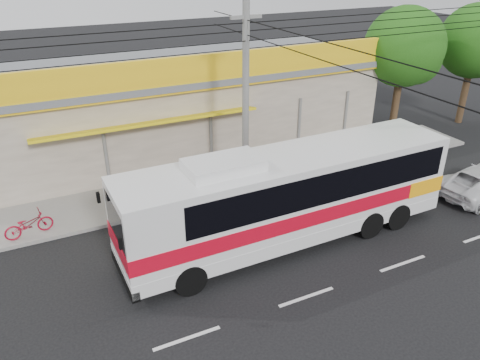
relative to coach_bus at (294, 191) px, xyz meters
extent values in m
plane|color=black|center=(-1.32, -0.53, -2.06)|extent=(120.00, 120.00, 0.00)
cube|color=gray|center=(-1.32, 5.47, -1.98)|extent=(30.00, 3.20, 0.15)
cube|color=gray|center=(-1.32, 11.07, 0.04)|extent=(22.00, 8.00, 4.20)
cube|color=slate|center=(-1.32, 11.07, 2.29)|extent=(22.60, 8.60, 0.30)
cube|color=yellow|center=(-1.32, 6.95, 2.84)|extent=(22.00, 0.24, 1.60)
cube|color=red|center=(-3.32, 6.92, 2.84)|extent=(9.00, 0.10, 1.20)
cube|color=#167C2E|center=(5.18, 6.92, 2.84)|extent=(2.40, 0.10, 1.10)
cube|color=navy|center=(7.88, 6.92, 2.84)|extent=(2.20, 0.10, 1.10)
cube|color=#D7BF0B|center=(-3.32, 6.77, 0.94)|extent=(10.00, 1.20, 0.37)
cube|color=silver|center=(-0.20, 0.00, -0.09)|extent=(12.49, 2.78, 3.01)
cube|color=red|center=(-0.20, 0.00, -0.45)|extent=(12.53, 2.82, 0.57)
cube|color=#F9A10D|center=(5.20, 0.08, -0.45)|extent=(1.70, 2.68, 0.62)
cube|color=black|center=(0.53, 0.01, 0.59)|extent=(10.41, 2.79, 1.14)
cube|color=black|center=(-6.34, -0.09, 0.38)|extent=(0.20, 2.28, 1.56)
cube|color=silver|center=(-2.79, -0.04, 1.60)|extent=(2.51, 1.49, 0.37)
cylinder|color=black|center=(-4.54, -1.24, -1.52)|extent=(1.08, 0.35, 1.08)
cylinder|color=black|center=(-4.57, 1.10, -1.52)|extent=(1.08, 0.35, 1.08)
cylinder|color=black|center=(4.07, -1.11, -1.52)|extent=(1.08, 0.35, 1.08)
cylinder|color=black|center=(4.04, 1.23, -1.52)|extent=(1.08, 0.35, 1.08)
imported|color=maroon|center=(-8.87, 4.37, -1.45)|extent=(1.85, 0.93, 0.93)
cylinder|color=slate|center=(-0.15, 3.67, 2.17)|extent=(0.27, 0.27, 8.46)
cube|color=slate|center=(-0.15, 3.67, 5.56)|extent=(1.27, 0.13, 0.13)
cylinder|color=#2E2012|center=(11.23, 7.03, -0.22)|extent=(0.41, 0.41, 3.67)
sphere|color=#1A470F|center=(11.23, 7.03, 2.99)|extent=(4.36, 4.36, 4.36)
sphere|color=#1A470F|center=(11.92, 6.68, 2.30)|extent=(2.76, 2.76, 2.76)
cylinder|color=#2E2012|center=(16.48, 6.74, -0.24)|extent=(0.41, 0.41, 3.64)
sphere|color=#1A470F|center=(16.48, 6.74, 2.94)|extent=(4.32, 4.32, 4.32)
camera|label=1|loc=(-8.27, -12.52, 7.84)|focal=35.00mm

